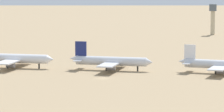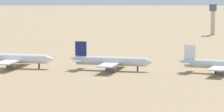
{
  "view_description": "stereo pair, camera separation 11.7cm",
  "coord_description": "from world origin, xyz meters",
  "px_view_note": "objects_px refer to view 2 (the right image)",
  "views": [
    {
      "loc": [
        64.11,
        -277.14,
        43.58
      ],
      "look_at": [
        -2.77,
        31.13,
        6.0
      ],
      "focal_mm": 108.01,
      "sensor_mm": 36.0,
      "label": 1
    },
    {
      "loc": [
        64.22,
        -277.11,
        43.58
      ],
      "look_at": [
        -2.77,
        31.13,
        6.0
      ],
      "focal_mm": 108.01,
      "sensor_mm": 36.0,
      "label": 2
    }
  ],
  "objects_px": {
    "parked_jet_navy_2": "(12,58)",
    "parked_jet_white_4": "(219,64)",
    "control_tower": "(213,16)",
    "parked_jet_navy_3": "(110,61)"
  },
  "relations": [
    {
      "from": "parked_jet_white_4",
      "to": "control_tower",
      "type": "bearing_deg",
      "value": 102.96
    },
    {
      "from": "parked_jet_navy_3",
      "to": "parked_jet_white_4",
      "type": "bearing_deg",
      "value": 1.91
    },
    {
      "from": "parked_jet_navy_2",
      "to": "parked_jet_white_4",
      "type": "relative_size",
      "value": 1.09
    },
    {
      "from": "parked_jet_navy_2",
      "to": "parked_jet_white_4",
      "type": "distance_m",
      "value": 97.81
    },
    {
      "from": "parked_jet_white_4",
      "to": "control_tower",
      "type": "xyz_separation_m",
      "value": [
        -16.28,
        201.91,
        9.63
      ]
    },
    {
      "from": "parked_jet_navy_2",
      "to": "control_tower",
      "type": "height_order",
      "value": "control_tower"
    },
    {
      "from": "parked_jet_navy_2",
      "to": "parked_jet_white_4",
      "type": "xyz_separation_m",
      "value": [
        97.81,
        1.24,
        -0.37
      ]
    },
    {
      "from": "parked_jet_navy_2",
      "to": "parked_jet_navy_3",
      "type": "relative_size",
      "value": 1.04
    },
    {
      "from": "parked_jet_navy_3",
      "to": "parked_jet_white_4",
      "type": "xyz_separation_m",
      "value": [
        50.06,
        0.09,
        -0.18
      ]
    },
    {
      "from": "parked_jet_navy_2",
      "to": "control_tower",
      "type": "distance_m",
      "value": 219.1
    }
  ]
}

